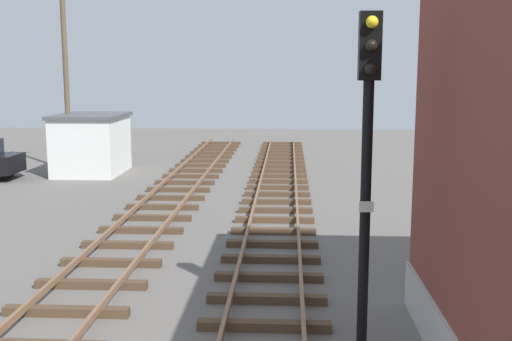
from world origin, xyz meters
The scene contains 3 objects.
signal_mast centered at (3.14, 2.81, 3.57)m, with size 0.36×0.40×5.72m.
control_hut centered at (-7.30, 20.64, 1.39)m, with size 3.00×3.80×2.76m.
utility_pole_far centered at (-8.55, 21.25, 4.51)m, with size 1.80×0.24×8.63m.
Camera 1 is at (1.84, -7.50, 4.80)m, focal length 43.64 mm.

